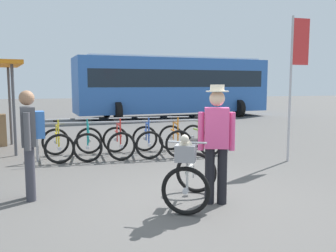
% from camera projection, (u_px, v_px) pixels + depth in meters
% --- Properties ---
extents(ground_plane, '(80.00, 80.00, 0.00)m').
position_uv_depth(ground_plane, '(190.00, 203.00, 5.24)').
color(ground_plane, '#514F4C').
extents(bike_rack_rail, '(4.61, 0.25, 0.88)m').
position_uv_depth(bike_rack_rail, '(138.00, 128.00, 8.51)').
color(bike_rack_rail, '#99999E').
rests_on(bike_rack_rail, ground).
extents(racked_bike_yellow, '(0.77, 1.18, 0.98)m').
position_uv_depth(racked_bike_yellow, '(57.00, 143.00, 8.29)').
color(racked_bike_yellow, black).
rests_on(racked_bike_yellow, ground).
extents(racked_bike_teal, '(0.76, 1.16, 0.97)m').
position_uv_depth(racked_bike_teal, '(88.00, 142.00, 8.45)').
color(racked_bike_teal, black).
rests_on(racked_bike_teal, ground).
extents(racked_bike_red, '(0.66, 1.10, 0.97)m').
position_uv_depth(racked_bike_red, '(118.00, 141.00, 8.61)').
color(racked_bike_red, black).
rests_on(racked_bike_red, ground).
extents(racked_bike_blue, '(0.77, 1.16, 0.97)m').
position_uv_depth(racked_bike_blue, '(147.00, 140.00, 8.77)').
color(racked_bike_blue, black).
rests_on(racked_bike_blue, ground).
extents(racked_bike_orange, '(0.77, 1.17, 0.97)m').
position_uv_depth(racked_bike_orange, '(175.00, 139.00, 8.94)').
color(racked_bike_orange, black).
rests_on(racked_bike_orange, ground).
extents(racked_bike_lime, '(0.76, 1.15, 0.97)m').
position_uv_depth(racked_bike_lime, '(201.00, 138.00, 9.10)').
color(racked_bike_lime, black).
rests_on(racked_bike_lime, ground).
extents(featured_bicycle, '(1.09, 1.26, 1.09)m').
position_uv_depth(featured_bicycle, '(190.00, 172.00, 5.10)').
color(featured_bicycle, black).
rests_on(featured_bicycle, ground).
extents(person_with_featured_bike, '(0.50, 0.32, 1.72)m').
position_uv_depth(person_with_featured_bike, '(216.00, 139.00, 5.14)').
color(person_with_featured_bike, black).
rests_on(person_with_featured_bike, ground).
extents(pedestrian_with_backpack, '(0.36, 0.53, 1.64)m').
position_uv_depth(pedestrian_with_backpack, '(30.00, 138.00, 5.34)').
color(pedestrian_with_backpack, '#383842').
rests_on(pedestrian_with_backpack, ground).
extents(bus_distant, '(10.20, 4.06, 3.08)m').
position_uv_depth(bus_distant, '(173.00, 84.00, 18.72)').
color(bus_distant, '#3366B7').
rests_on(bus_distant, ground).
extents(banner_flag, '(0.45, 0.05, 3.20)m').
position_uv_depth(banner_flag, '(297.00, 61.00, 7.89)').
color(banner_flag, '#B2B2B7').
rests_on(banner_flag, ground).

